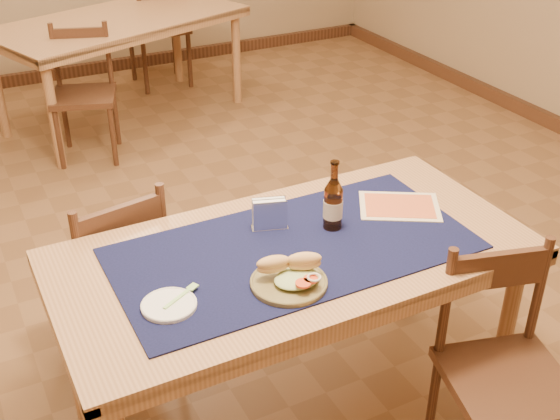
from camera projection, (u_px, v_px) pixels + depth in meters
name	position (u px, v px, depth m)	size (l,w,h in m)	color
room	(195.00, 1.00, 2.64)	(6.04, 7.04, 2.84)	brown
main_table	(293.00, 269.00, 2.39)	(1.60, 0.80, 0.75)	#A8794F
placemat	(294.00, 248.00, 2.34)	(1.20, 0.60, 0.01)	#10133B
baseboard	(212.00, 290.00, 3.31)	(6.00, 7.00, 0.10)	#4B2C1B
back_table	(119.00, 30.00, 4.93)	(1.94, 1.41, 0.75)	#A8794F
chair_main_far	(113.00, 274.00, 2.75)	(0.45, 0.45, 0.85)	#4B2C1B
chair_main_near	(503.00, 369.00, 2.30)	(0.48, 0.48, 0.84)	#4B2C1B
chair_back_near	(84.00, 91.00, 4.51)	(0.50, 0.50, 0.85)	#4B2C1B
chair_back_far	(159.00, 27.00, 5.64)	(0.44, 0.44, 0.95)	#4B2C1B
sandwich_plate	(291.00, 277.00, 2.15)	(0.24, 0.24, 0.09)	brown
side_plate	(169.00, 305.00, 2.06)	(0.17, 0.17, 0.01)	white
fork	(183.00, 294.00, 2.10)	(0.14, 0.09, 0.00)	#A1E47D
beer_bottle	(333.00, 204.00, 2.41)	(0.07, 0.07, 0.26)	#4E280E
napkin_holder	(270.00, 215.00, 2.43)	(0.14, 0.08, 0.11)	silver
menu_card	(400.00, 206.00, 2.58)	(0.36, 0.33, 0.01)	beige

